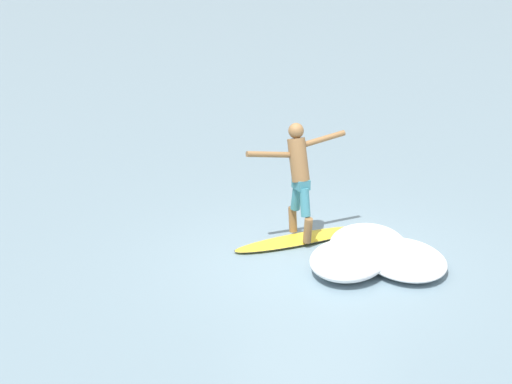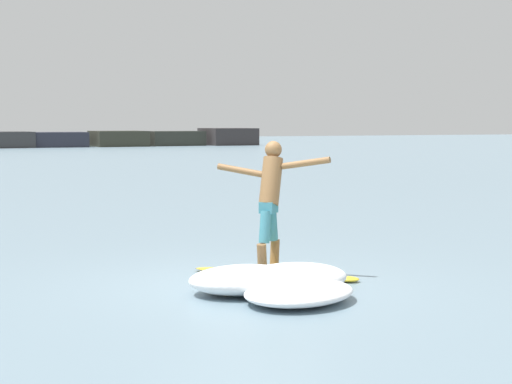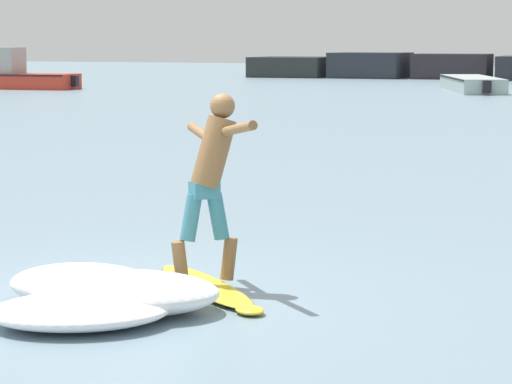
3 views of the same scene
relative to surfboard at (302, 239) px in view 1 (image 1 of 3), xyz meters
The scene contains 6 objects.
ground_plane 0.65m from the surfboard, 148.79° to the right, with size 200.00×200.00×0.00m, color gray.
surfboard is the anchor object (origin of this frame).
surfer 1.13m from the surfboard, 72.76° to the left, with size 1.26×1.28×1.83m.
wave_foam_at_tail 1.15m from the surfboard, 101.55° to the right, with size 1.83×1.54×0.36m.
wave_foam_at_nose 1.76m from the surfboard, 103.71° to the right, with size 1.95×1.83×0.25m.
wave_foam_beside 1.25m from the surfboard, 130.76° to the right, with size 1.48×1.16×0.35m.
Camera 1 is at (-11.49, -3.11, 5.49)m, focal length 60.00 mm.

